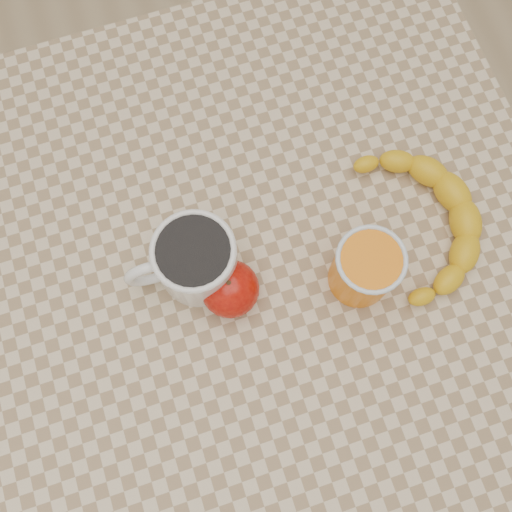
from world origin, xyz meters
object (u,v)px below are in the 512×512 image
object	(u,v)px
table	(256,276)
coffee_mug	(194,260)
orange_juice_glass	(365,269)
banana	(423,222)
apple	(230,289)

from	to	relation	value
table	coffee_mug	distance (m)	0.15
orange_juice_glass	banana	size ratio (longest dim) A/B	0.35
coffee_mug	apple	world-z (taller)	coffee_mug
apple	banana	xyz separation A→B (m)	(0.26, 0.01, -0.01)
table	orange_juice_glass	distance (m)	0.19
coffee_mug	banana	bearing A→B (deg)	-7.23
table	coffee_mug	size ratio (longest dim) A/B	5.74
orange_juice_glass	banana	bearing A→B (deg)	21.06
table	apple	distance (m)	0.13
table	banana	bearing A→B (deg)	-6.50
orange_juice_glass	table	bearing A→B (deg)	151.20
table	orange_juice_glass	xyz separation A→B (m)	(0.11, -0.06, 0.13)
table	apple	world-z (taller)	apple
orange_juice_glass	apple	bearing A→B (deg)	169.07
banana	coffee_mug	bearing A→B (deg)	-177.41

